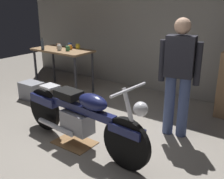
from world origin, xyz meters
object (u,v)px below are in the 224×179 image
object	(u,v)px
mug_green_speckled	(68,48)
bottle	(43,45)
mug_orange_travel	(70,47)
mug_blue_enamel	(70,45)
mug_yellow_tall	(78,46)
mug_white_ceramic	(59,48)
storage_bin	(32,91)
person_standing	(179,73)
mug_brown_stoneware	(59,46)
motorcycle	(80,116)

from	to	relation	value
mug_green_speckled	bottle	distance (m)	0.56
mug_orange_travel	mug_green_speckled	bearing A→B (deg)	-65.57
mug_blue_enamel	mug_yellow_tall	bearing A→B (deg)	4.56
mug_orange_travel	mug_yellow_tall	bearing A→B (deg)	71.13
mug_green_speckled	mug_white_ceramic	xyz separation A→B (m)	(-0.19, -0.05, 0.01)
storage_bin	mug_green_speckled	bearing A→B (deg)	62.04
person_standing	mug_white_ceramic	size ratio (longest dim) A/B	13.79
person_standing	mug_yellow_tall	distance (m)	2.64
mug_brown_stoneware	bottle	xyz separation A→B (m)	(-0.15, -0.31, 0.05)
mug_white_ceramic	bottle	distance (m)	0.37
motorcycle	mug_white_ceramic	xyz separation A→B (m)	(-1.84, 1.43, 0.50)
mug_white_ceramic	bottle	xyz separation A→B (m)	(-0.34, -0.14, 0.04)
mug_blue_enamel	mug_orange_travel	bearing A→B (deg)	-45.70
mug_brown_stoneware	mug_blue_enamel	bearing A→B (deg)	45.48
motorcycle	person_standing	distance (m)	1.46
mug_brown_stoneware	mug_blue_enamel	size ratio (longest dim) A/B	0.98
storage_bin	motorcycle	bearing A→B (deg)	-21.30
mug_blue_enamel	storage_bin	bearing A→B (deg)	-99.20
mug_white_ceramic	mug_orange_travel	bearing A→B (deg)	55.35
motorcycle	mug_green_speckled	world-z (taller)	same
motorcycle	mug_green_speckled	xyz separation A→B (m)	(-1.65, 1.48, 0.50)
mug_yellow_tall	mug_green_speckled	xyz separation A→B (m)	(0.00, -0.30, -0.00)
person_standing	mug_orange_travel	distance (m)	2.65
person_standing	bottle	bearing A→B (deg)	-14.37
mug_green_speckled	bottle	size ratio (longest dim) A/B	0.46
storage_bin	bottle	xyz separation A→B (m)	(-0.16, 0.50, 0.83)
mug_yellow_tall	bottle	size ratio (longest dim) A/B	0.48
mug_green_speckled	bottle	bearing A→B (deg)	-159.88
mug_green_speckled	person_standing	bearing A→B (deg)	-9.40
storage_bin	mug_orange_travel	bearing A→B (deg)	69.62
mug_blue_enamel	mug_orange_travel	xyz separation A→B (m)	(0.15, -0.15, -0.00)
mug_yellow_tall	mug_brown_stoneware	world-z (taller)	mug_yellow_tall
mug_green_speckled	mug_white_ceramic	bearing A→B (deg)	-165.36
mug_blue_enamel	mug_brown_stoneware	bearing A→B (deg)	-134.52
mug_yellow_tall	mug_orange_travel	distance (m)	0.18
mug_brown_stoneware	mug_white_ceramic	xyz separation A→B (m)	(0.19, -0.16, 0.01)
person_standing	motorcycle	bearing A→B (deg)	40.23
mug_blue_enamel	bottle	size ratio (longest dim) A/B	0.50
person_standing	mug_brown_stoneware	xyz separation A→B (m)	(-2.91, 0.53, 0.02)
mug_white_ceramic	motorcycle	bearing A→B (deg)	-37.86
storage_bin	mug_white_ceramic	size ratio (longest dim) A/B	3.63
mug_blue_enamel	motorcycle	bearing A→B (deg)	-43.44
mug_blue_enamel	mug_white_ceramic	bearing A→B (deg)	-86.18
bottle	mug_brown_stoneware	bearing A→B (deg)	64.22
storage_bin	mug_orange_travel	xyz separation A→B (m)	(0.31, 0.82, 0.78)
mug_yellow_tall	mug_brown_stoneware	distance (m)	0.42
mug_yellow_tall	mug_brown_stoneware	bearing A→B (deg)	-153.32
person_standing	storage_bin	xyz separation A→B (m)	(-2.90, -0.27, -0.76)
mug_white_ceramic	mug_green_speckled	bearing A→B (deg)	14.64
motorcycle	storage_bin	xyz separation A→B (m)	(-2.02, 0.79, -0.28)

